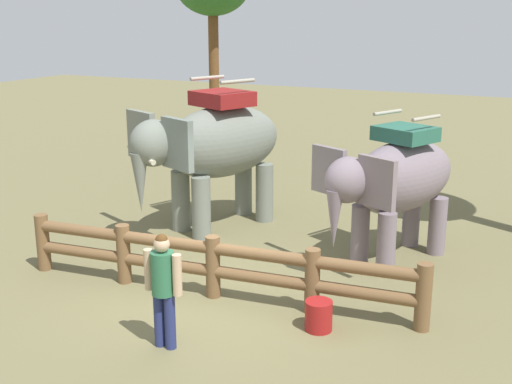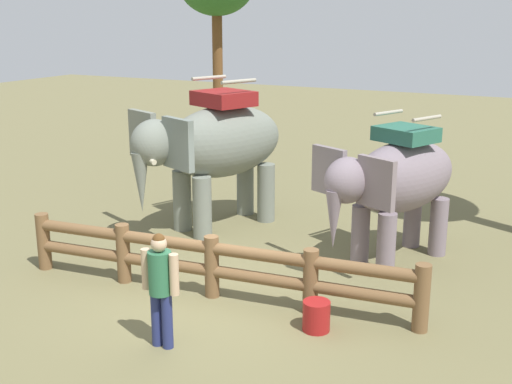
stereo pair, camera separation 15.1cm
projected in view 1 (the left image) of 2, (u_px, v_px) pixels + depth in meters
ground_plane at (214, 296)px, 10.94m from camera, size 60.00×60.00×0.00m
log_fence at (213, 262)px, 10.76m from camera, size 6.99×0.87×1.05m
elephant_near_left at (214, 146)px, 13.93m from camera, size 2.81×3.85×3.24m
elephant_center at (395, 181)px, 12.07m from camera, size 2.50×3.31×2.80m
tourist_woman_in_black at (163, 283)px, 9.02m from camera, size 0.60×0.33×1.68m
feed_bucket at (319, 316)px, 9.71m from camera, size 0.41×0.41×0.46m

